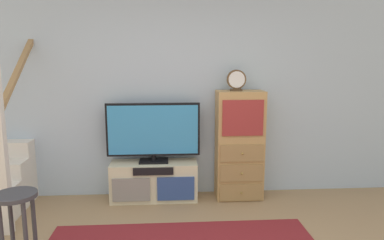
{
  "coord_description": "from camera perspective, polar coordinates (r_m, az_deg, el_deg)",
  "views": [
    {
      "loc": [
        -0.11,
        -2.12,
        1.78
      ],
      "look_at": [
        0.16,
        1.98,
        1.05
      ],
      "focal_mm": 33.52,
      "sensor_mm": 36.0,
      "label": 1
    }
  ],
  "objects": [
    {
      "name": "back_wall",
      "position": [
        4.6,
        -2.43,
        4.7
      ],
      "size": [
        6.4,
        0.12,
        2.7
      ],
      "primitive_type": "cube",
      "color": "#A8BCD1",
      "rests_on": "ground_plane"
    },
    {
      "name": "media_console",
      "position": [
        4.58,
        -6.05,
        -9.62
      ],
      "size": [
        1.07,
        0.38,
        0.48
      ],
      "color": "beige",
      "rests_on": "ground_plane"
    },
    {
      "name": "television",
      "position": [
        4.43,
        -6.19,
        -1.76
      ],
      "size": [
        1.15,
        0.22,
        0.74
      ],
      "color": "black",
      "rests_on": "media_console"
    },
    {
      "name": "side_cabinet",
      "position": [
        4.54,
        7.54,
        -4.01
      ],
      "size": [
        0.58,
        0.38,
        1.37
      ],
      "color": "tan",
      "rests_on": "ground_plane"
    },
    {
      "name": "desk_clock",
      "position": [
        4.39,
        7.08,
        6.28
      ],
      "size": [
        0.23,
        0.08,
        0.26
      ],
      "color": "#4C3823",
      "rests_on": "side_cabinet"
    },
    {
      "name": "bar_stool_near",
      "position": [
        3.35,
        -26.09,
        -13.23
      ],
      "size": [
        0.34,
        0.34,
        0.69
      ],
      "color": "#333338",
      "rests_on": "ground_plane"
    }
  ]
}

